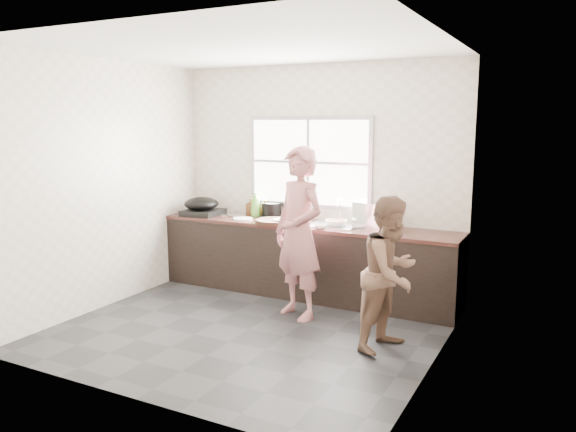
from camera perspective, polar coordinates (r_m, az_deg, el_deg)
The scene contains 30 objects.
floor at distance 5.68m, azimuth -3.99°, elevation -11.46°, with size 3.60×3.20×0.01m, color #27272A.
ceiling at distance 5.35m, azimuth -4.34°, elevation 16.79°, with size 3.60×3.20×0.01m, color silver.
wall_back at distance 6.76m, azimuth 2.98°, elevation 3.77°, with size 3.60×0.01×2.70m, color beige.
wall_left at distance 6.47m, azimuth -17.95°, elevation 3.06°, with size 0.01×3.20×2.70m, color beige.
wall_right at distance 4.67m, azimuth 15.08°, elevation 0.86°, with size 0.01×3.20×2.70m, color beige.
wall_front at distance 4.08m, azimuth -16.01°, elevation -0.39°, with size 3.60×0.01×2.70m, color beige.
cabinet at distance 6.64m, azimuth 1.78°, elevation -4.58°, with size 3.60×0.62×0.82m, color black.
countertop at distance 6.55m, azimuth 1.80°, elevation -0.92°, with size 3.60×0.64×0.04m, color #371B16.
sink at distance 6.40m, azimuth 4.63°, elevation -0.96°, with size 0.55×0.45×0.02m, color silver.
faucet at distance 6.56m, azimuth 5.32°, elevation 0.57°, with size 0.02×0.02×0.30m, color silver.
window_frame at distance 6.77m, azimuth 2.16°, elevation 5.48°, with size 1.60×0.05×1.10m, color #9EA0A5.
window_glazing at distance 6.75m, azimuth 2.07°, elevation 5.47°, with size 1.50×0.01×1.00m, color white.
woman at distance 5.80m, azimuth 1.11°, elevation -2.33°, with size 0.61×0.40×1.67m, color #C9787B.
person_side at distance 5.10m, azimuth 10.41°, elevation -5.76°, with size 0.68×0.53×1.39m, color brown.
cutting_board at distance 6.55m, azimuth -1.39°, elevation -0.54°, with size 0.44×0.44×0.04m, color black.
cleaver at distance 6.59m, azimuth -0.07°, elevation -0.29°, with size 0.18×0.09×0.01m, color silver.
bowl_mince at distance 6.48m, azimuth -0.41°, elevation -0.57°, with size 0.24×0.24×0.06m, color white.
bowl_crabs at distance 6.34m, azimuth 4.91°, elevation -0.82°, with size 0.20×0.20×0.06m, color silver.
bowl_held at distance 6.23m, azimuth 3.33°, elevation -1.01°, with size 0.18×0.18×0.06m, color white.
black_pot at distance 6.99m, azimuth -1.67°, elevation 0.65°, with size 0.24×0.24×0.18m, color black.
plate_food at distance 6.81m, azimuth -4.60°, elevation -0.29°, with size 0.24×0.24×0.02m, color white.
bottle_green at distance 6.99m, azimuth -3.32°, elevation 1.21°, with size 0.12×0.12×0.32m, color #4D922F.
bottle_brown_tall at distance 7.14m, azimuth -3.80°, elevation 0.91°, with size 0.09×0.09×0.20m, color #4E2B13.
bottle_brown_short at distance 7.04m, azimuth -2.34°, elevation 0.75°, with size 0.15×0.15×0.19m, color #493412.
glass_jar at distance 7.13m, azimuth -3.59°, elevation 0.46°, with size 0.06×0.06×0.09m, color silver.
burner at distance 7.22m, azimuth -8.63°, elevation 0.38°, with size 0.44×0.44×0.07m, color black.
wok at distance 7.20m, azimuth -8.79°, elevation 1.24°, with size 0.43×0.43×0.16m, color black.
dish_rack at distance 6.23m, azimuth 8.79°, elevation 0.03°, with size 0.40×0.28×0.30m, color silver.
pot_lid_left at distance 7.24m, azimuth -6.45°, elevation 0.25°, with size 0.27×0.27×0.01m, color silver.
pot_lid_right at distance 7.11m, azimuth -5.14°, elevation 0.09°, with size 0.25×0.25×0.01m, color #AFB1B6.
Camera 1 is at (2.78, -4.52, 2.03)m, focal length 35.00 mm.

